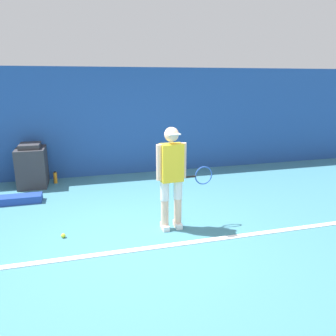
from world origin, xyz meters
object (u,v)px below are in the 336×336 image
object	(u,v)px
tennis_player	(172,174)
water_bottle	(55,178)
equipment_bag	(17,199)
covered_chair	(32,166)
tennis_ball	(63,236)

from	to	relation	value
tennis_player	water_bottle	xyz separation A→B (m)	(-1.94, 2.97, -0.77)
tennis_player	equipment_bag	size ratio (longest dim) A/B	1.82
covered_chair	equipment_bag	bearing A→B (deg)	-99.41
tennis_ball	equipment_bag	distance (m)	1.96
equipment_bag	water_bottle	distance (m)	1.30
tennis_ball	equipment_bag	bearing A→B (deg)	117.48
tennis_player	tennis_ball	distance (m)	1.89
tennis_player	tennis_ball	world-z (taller)	tennis_player
equipment_bag	water_bottle	xyz separation A→B (m)	(0.64, 1.14, 0.06)
covered_chair	equipment_bag	distance (m)	1.16
equipment_bag	water_bottle	world-z (taller)	water_bottle
tennis_player	covered_chair	world-z (taller)	tennis_player
water_bottle	covered_chair	bearing A→B (deg)	-172.28
tennis_ball	equipment_bag	xyz separation A→B (m)	(-0.90, 1.74, 0.04)
water_bottle	equipment_bag	bearing A→B (deg)	-119.22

